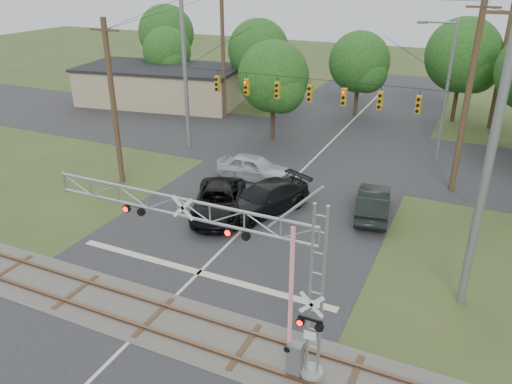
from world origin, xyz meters
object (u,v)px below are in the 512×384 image
at_px(traffic_signal_span, 323,87).
at_px(car_dark, 264,198).
at_px(commercial_building, 161,85).
at_px(pickup_black, 219,201).
at_px(sedan_silver, 254,168).
at_px(crossing_gantry, 229,255).
at_px(streetlight, 444,86).

xyz_separation_m(traffic_signal_span, car_dark, (-0.71, -7.60, -4.79)).
height_order(traffic_signal_span, commercial_building, traffic_signal_span).
height_order(pickup_black, sedan_silver, sedan_silver).
bearing_deg(crossing_gantry, car_dark, 107.93).
xyz_separation_m(pickup_black, car_dark, (2.16, 1.36, 0.03)).
xyz_separation_m(crossing_gantry, pickup_black, (-5.64, 9.39, -3.25)).
bearing_deg(crossing_gantry, pickup_black, 121.00).
xyz_separation_m(car_dark, commercial_building, (-19.36, 18.09, 1.01)).
distance_m(crossing_gantry, sedan_silver, 16.24).
relative_size(crossing_gantry, pickup_black, 1.80).
relative_size(car_dark, commercial_building, 0.34).
bearing_deg(traffic_signal_span, streetlight, 33.58).
bearing_deg(pickup_black, car_dark, 10.23).
height_order(traffic_signal_span, sedan_silver, traffic_signal_span).
bearing_deg(commercial_building, car_dark, -52.61).
bearing_deg(crossing_gantry, streetlight, 79.67).
distance_m(sedan_silver, commercial_building, 21.99).
bearing_deg(traffic_signal_span, crossing_gantry, -81.43).
distance_m(car_dark, sedan_silver, 4.72).
xyz_separation_m(crossing_gantry, sedan_silver, (-5.99, 14.74, -3.22)).
bearing_deg(streetlight, crossing_gantry, -100.33).
bearing_deg(car_dark, crossing_gantry, -47.48).
distance_m(traffic_signal_span, commercial_building, 22.96).
bearing_deg(crossing_gantry, commercial_building, 128.37).
bearing_deg(pickup_black, streetlight, 32.20).
xyz_separation_m(traffic_signal_span, pickup_black, (-2.88, -8.96, -4.82)).
xyz_separation_m(sedan_silver, streetlight, (10.18, 8.23, 4.55)).
height_order(commercial_building, streetlight, streetlight).
bearing_deg(pickup_black, sedan_silver, 71.86).
relative_size(crossing_gantry, streetlight, 1.08).
bearing_deg(streetlight, sedan_silver, -141.05).
distance_m(pickup_black, commercial_building, 25.98).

